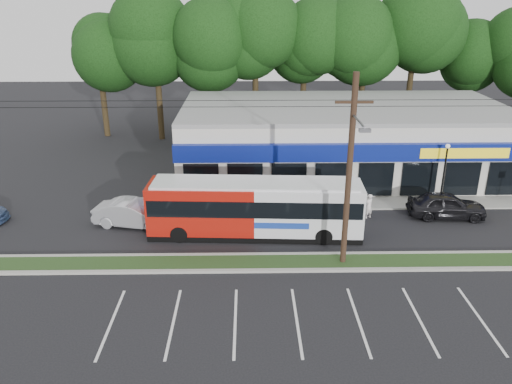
{
  "coord_description": "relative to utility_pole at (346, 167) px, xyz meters",
  "views": [
    {
      "loc": [
        -2.0,
        -22.13,
        13.35
      ],
      "look_at": [
        -1.54,
        5.0,
        2.5
      ],
      "focal_mm": 35.0,
      "sensor_mm": 36.0,
      "label": 1
    }
  ],
  "objects": [
    {
      "name": "utility_pole",
      "position": [
        0.0,
        0.0,
        0.0
      ],
      "size": [
        50.0,
        2.77,
        10.0
      ],
      "color": "black",
      "rests_on": "ground"
    },
    {
      "name": "curb_north",
      "position": [
        -2.83,
        0.92,
        -5.34
      ],
      "size": [
        40.0,
        0.25,
        0.14
      ],
      "primitive_type": "cube",
      "color": "#9E9E93",
      "rests_on": "ground"
    },
    {
      "name": "sidewalk",
      "position": [
        2.17,
        8.07,
        -5.36
      ],
      "size": [
        32.0,
        2.2,
        0.1
      ],
      "primitive_type": "cube",
      "color": "#9E9E93",
      "rests_on": "ground"
    },
    {
      "name": "curb_south",
      "position": [
        -2.83,
        -0.78,
        -5.34
      ],
      "size": [
        40.0,
        0.25,
        0.14
      ],
      "primitive_type": "cube",
      "color": "#9E9E93",
      "rests_on": "ground"
    },
    {
      "name": "grass_strip",
      "position": [
        -2.83,
        0.07,
        -5.35
      ],
      "size": [
        40.0,
        1.6,
        0.12
      ],
      "primitive_type": "cube",
      "color": "#1E3515",
      "rests_on": "ground"
    },
    {
      "name": "lamp_post",
      "position": [
        8.17,
        7.87,
        -2.74
      ],
      "size": [
        0.3,
        0.3,
        4.25
      ],
      "color": "black",
      "rests_on": "ground"
    },
    {
      "name": "strip_mall",
      "position": [
        2.67,
        14.99,
        -2.76
      ],
      "size": [
        25.0,
        12.55,
        5.3
      ],
      "color": "beige",
      "rests_on": "ground"
    },
    {
      "name": "pedestrian_b",
      "position": [
        -0.83,
        7.57,
        -4.54
      ],
      "size": [
        0.93,
        0.78,
        1.74
      ],
      "primitive_type": "imported",
      "rotation": [
        0.0,
        0.0,
        3.29
      ],
      "color": "beige",
      "rests_on": "ground"
    },
    {
      "name": "ground",
      "position": [
        -2.83,
        -0.93,
        -5.41
      ],
      "size": [
        120.0,
        120.0,
        0.0
      ],
      "primitive_type": "plane",
      "color": "black",
      "rests_on": "ground"
    },
    {
      "name": "car_dark",
      "position": [
        7.78,
        5.82,
        -4.59
      ],
      "size": [
        4.94,
        2.31,
        1.64
      ],
      "primitive_type": "imported",
      "rotation": [
        0.0,
        0.0,
        1.49
      ],
      "color": "black",
      "rests_on": "ground"
    },
    {
      "name": "tree_line",
      "position": [
        1.17,
        25.07,
        3.0
      ],
      "size": [
        46.76,
        6.76,
        11.83
      ],
      "color": "black",
      "rests_on": "ground"
    },
    {
      "name": "metrobus",
      "position": [
        -4.43,
        3.57,
        -3.65
      ],
      "size": [
        12.5,
        3.24,
        3.33
      ],
      "rotation": [
        0.0,
        0.0,
        -0.05
      ],
      "color": "#AA150D",
      "rests_on": "ground"
    },
    {
      "name": "pedestrian_a",
      "position": [
        2.8,
        5.76,
        -4.6
      ],
      "size": [
        0.71,
        0.64,
        1.62
      ],
      "primitive_type": "imported",
      "rotation": [
        0.0,
        0.0,
        3.7
      ],
      "color": "white",
      "rests_on": "ground"
    },
    {
      "name": "car_silver",
      "position": [
        -11.83,
        4.88,
        -4.61
      ],
      "size": [
        5.14,
        2.68,
        1.61
      ],
      "primitive_type": "imported",
      "rotation": [
        0.0,
        0.0,
        1.36
      ],
      "color": "#ACADB4",
      "rests_on": "ground"
    }
  ]
}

